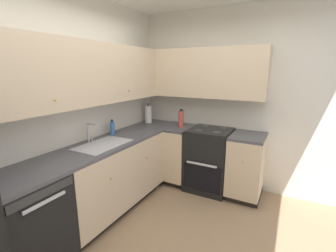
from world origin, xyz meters
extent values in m
cube|color=silver|center=(0.00, 1.52, 1.33)|extent=(3.76, 0.05, 2.67)
cube|color=silver|center=(1.86, 0.00, 1.33)|extent=(0.05, 3.09, 2.67)
cube|color=black|center=(-0.69, 1.19, 0.44)|extent=(0.60, 0.60, 0.88)
cube|color=#333333|center=(-0.69, 0.89, 0.83)|extent=(0.55, 0.01, 0.07)
cube|color=silver|center=(-0.69, 0.87, 0.76)|extent=(0.36, 0.02, 0.02)
cube|color=beige|center=(0.43, 1.19, 0.49)|extent=(1.61, 0.60, 0.79)
cube|color=black|center=(0.43, 1.22, 0.04)|extent=(1.61, 0.54, 0.09)
sphere|color=tan|center=(0.07, 0.88, 0.64)|extent=(0.02, 0.02, 0.02)
sphere|color=tan|center=(0.78, 0.88, 0.64)|extent=(0.02, 0.02, 0.02)
cube|color=#4C4C51|center=(0.42, 1.19, 0.90)|extent=(2.82, 0.60, 0.03)
cube|color=beige|center=(1.53, 0.74, 0.49)|extent=(0.60, 0.31, 0.79)
cube|color=black|center=(1.56, 0.74, 0.04)|extent=(0.54, 0.31, 0.09)
cube|color=beige|center=(1.53, -0.28, 0.49)|extent=(0.60, 0.44, 0.79)
cube|color=black|center=(1.56, -0.28, 0.04)|extent=(0.54, 0.44, 0.09)
sphere|color=tan|center=(1.22, -0.28, 0.64)|extent=(0.02, 0.02, 0.02)
cube|color=#4C4C51|center=(1.53, 0.74, 0.90)|extent=(0.60, 0.31, 0.03)
cube|color=#4C4C51|center=(1.53, -0.28, 0.90)|extent=(0.60, 0.44, 0.03)
cube|color=black|center=(1.55, 0.26, 0.46)|extent=(0.64, 0.62, 0.92)
cube|color=black|center=(1.23, 0.26, 0.29)|extent=(0.02, 0.55, 0.39)
cube|color=silver|center=(1.20, 0.26, 0.51)|extent=(0.02, 0.43, 0.02)
cube|color=black|center=(1.55, 0.26, 0.92)|extent=(0.59, 0.60, 0.01)
cube|color=black|center=(1.86, 0.26, 0.99)|extent=(0.03, 0.60, 0.15)
cylinder|color=#4C4C4C|center=(1.41, 0.13, 0.93)|extent=(0.11, 0.11, 0.01)
cylinder|color=#4C4C4C|center=(1.41, 0.40, 0.93)|extent=(0.11, 0.11, 0.01)
cylinder|color=#4C4C4C|center=(1.69, 0.13, 0.93)|extent=(0.11, 0.11, 0.01)
cylinder|color=#4C4C4C|center=(1.69, 0.40, 0.93)|extent=(0.11, 0.11, 0.01)
cube|color=beige|center=(0.26, 1.33, 1.74)|extent=(2.50, 0.32, 0.71)
sphere|color=tan|center=(-0.29, 1.16, 1.51)|extent=(0.02, 0.02, 0.02)
sphere|color=tan|center=(0.81, 1.16, 1.51)|extent=(0.02, 0.02, 0.02)
cube|color=beige|center=(1.67, 0.52, 1.74)|extent=(0.32, 1.94, 0.71)
cube|color=#B7B7BC|center=(0.27, 1.16, 0.92)|extent=(0.66, 0.40, 0.01)
cube|color=gray|center=(0.27, 1.16, 0.87)|extent=(0.60, 0.36, 0.09)
cube|color=#99999E|center=(0.27, 1.16, 0.89)|extent=(0.02, 0.35, 0.06)
cylinder|color=silver|center=(0.27, 1.39, 1.04)|extent=(0.02, 0.02, 0.24)
cylinder|color=silver|center=(0.27, 1.32, 1.15)|extent=(0.02, 0.15, 0.02)
cylinder|color=silver|center=(0.32, 1.39, 0.95)|extent=(0.02, 0.02, 0.06)
cylinder|color=#3F72BF|center=(0.68, 1.37, 1.01)|extent=(0.07, 0.07, 0.18)
cylinder|color=#262626|center=(0.68, 1.37, 1.11)|extent=(0.03, 0.03, 0.03)
cylinder|color=white|center=(1.56, 1.35, 1.06)|extent=(0.11, 0.11, 0.28)
cylinder|color=#3F3F3F|center=(1.56, 1.35, 1.08)|extent=(0.02, 0.02, 0.34)
cylinder|color=#BF4C3F|center=(1.53, 0.74, 1.04)|extent=(0.08, 0.08, 0.25)
cylinder|color=black|center=(1.53, 0.74, 1.18)|extent=(0.05, 0.05, 0.02)
camera|label=1|loc=(-1.68, -0.77, 1.77)|focal=25.00mm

